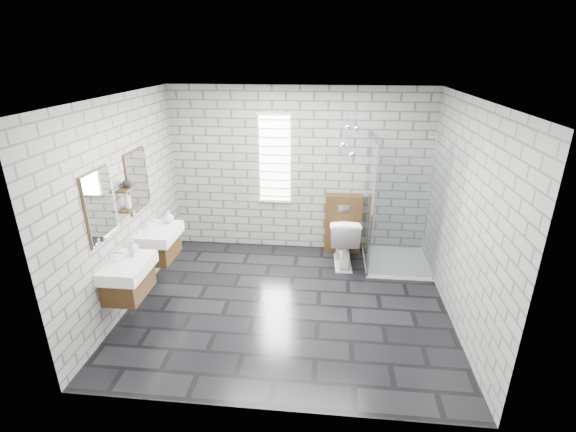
% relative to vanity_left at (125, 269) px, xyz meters
% --- Properties ---
extents(floor, '(4.20, 3.60, 0.02)m').
position_rel_vanity_left_xyz_m(floor, '(1.91, 0.59, -0.77)').
color(floor, black).
rests_on(floor, ground).
extents(ceiling, '(4.20, 3.60, 0.02)m').
position_rel_vanity_left_xyz_m(ceiling, '(1.91, 0.59, 1.95)').
color(ceiling, white).
rests_on(ceiling, wall_back).
extents(wall_back, '(4.20, 0.02, 2.70)m').
position_rel_vanity_left_xyz_m(wall_back, '(1.91, 2.40, 0.59)').
color(wall_back, gray).
rests_on(wall_back, floor).
extents(wall_front, '(4.20, 0.02, 2.70)m').
position_rel_vanity_left_xyz_m(wall_front, '(1.91, -1.22, 0.59)').
color(wall_front, gray).
rests_on(wall_front, floor).
extents(wall_left, '(0.02, 3.60, 2.70)m').
position_rel_vanity_left_xyz_m(wall_left, '(-0.20, 0.59, 0.59)').
color(wall_left, gray).
rests_on(wall_left, floor).
extents(wall_right, '(0.02, 3.60, 2.70)m').
position_rel_vanity_left_xyz_m(wall_right, '(4.02, 0.59, 0.59)').
color(wall_right, gray).
rests_on(wall_right, floor).
extents(vanity_left, '(0.47, 0.70, 1.57)m').
position_rel_vanity_left_xyz_m(vanity_left, '(0.00, 0.00, 0.00)').
color(vanity_left, '#472E15').
rests_on(vanity_left, wall_left).
extents(vanity_right, '(0.47, 0.70, 1.57)m').
position_rel_vanity_left_xyz_m(vanity_right, '(0.00, 0.99, 0.00)').
color(vanity_right, '#472E15').
rests_on(vanity_right, wall_left).
extents(shelf_lower, '(0.14, 0.30, 0.03)m').
position_rel_vanity_left_xyz_m(shelf_lower, '(-0.12, 0.54, 0.56)').
color(shelf_lower, '#472E15').
rests_on(shelf_lower, wall_left).
extents(shelf_upper, '(0.14, 0.30, 0.03)m').
position_rel_vanity_left_xyz_m(shelf_upper, '(-0.12, 0.54, 0.82)').
color(shelf_upper, '#472E15').
rests_on(shelf_upper, wall_left).
extents(window, '(0.56, 0.05, 1.48)m').
position_rel_vanity_left_xyz_m(window, '(1.51, 2.38, 0.79)').
color(window, white).
rests_on(window, wall_back).
extents(cistern_panel, '(0.60, 0.20, 1.00)m').
position_rel_vanity_left_xyz_m(cistern_panel, '(2.66, 2.29, -0.26)').
color(cistern_panel, '#472E15').
rests_on(cistern_panel, floor).
extents(flush_plate, '(0.18, 0.01, 0.12)m').
position_rel_vanity_left_xyz_m(flush_plate, '(2.66, 2.19, 0.04)').
color(flush_plate, silver).
rests_on(flush_plate, cistern_panel).
extents(shower_enclosure, '(1.00, 1.00, 2.03)m').
position_rel_vanity_left_xyz_m(shower_enclosure, '(3.41, 1.78, -0.25)').
color(shower_enclosure, white).
rests_on(shower_enclosure, floor).
extents(pendant_cluster, '(0.27, 0.20, 0.98)m').
position_rel_vanity_left_xyz_m(pendant_cluster, '(2.67, 1.96, 1.22)').
color(pendant_cluster, silver).
rests_on(pendant_cluster, ceiling).
extents(toilet, '(0.49, 0.83, 0.82)m').
position_rel_vanity_left_xyz_m(toilet, '(2.66, 1.83, -0.35)').
color(toilet, white).
rests_on(toilet, floor).
extents(soap_bottle_a, '(0.12, 0.12, 0.20)m').
position_rel_vanity_left_xyz_m(soap_bottle_a, '(0.05, 0.18, 0.19)').
color(soap_bottle_a, '#B2B2B2').
rests_on(soap_bottle_a, vanity_left).
extents(soap_bottle_b, '(0.17, 0.17, 0.18)m').
position_rel_vanity_left_xyz_m(soap_bottle_b, '(0.10, 1.23, 0.19)').
color(soap_bottle_b, '#B2B2B2').
rests_on(soap_bottle_b, vanity_right).
extents(soap_bottle_c, '(0.09, 0.09, 0.23)m').
position_rel_vanity_left_xyz_m(soap_bottle_c, '(-0.11, 0.51, 0.69)').
color(soap_bottle_c, '#B2B2B2').
rests_on(soap_bottle_c, shelf_lower).
extents(vase, '(0.14, 0.14, 0.13)m').
position_rel_vanity_left_xyz_m(vase, '(-0.11, 0.57, 0.90)').
color(vase, '#B2B2B2').
rests_on(vase, shelf_upper).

